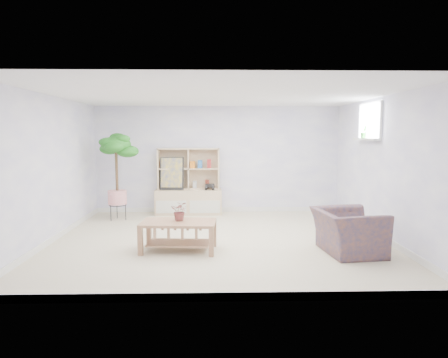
{
  "coord_description": "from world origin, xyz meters",
  "views": [
    {
      "loc": [
        -0.09,
        -6.56,
        1.76
      ],
      "look_at": [
        0.09,
        0.32,
        1.0
      ],
      "focal_mm": 32.0,
      "sensor_mm": 36.0,
      "label": 1
    }
  ],
  "objects_px": {
    "floor_tree": "(117,177)",
    "armchair": "(348,229)",
    "coffee_table": "(179,236)",
    "storage_unit": "(189,181)"
  },
  "relations": [
    {
      "from": "coffee_table",
      "to": "armchair",
      "type": "height_order",
      "value": "armchair"
    },
    {
      "from": "floor_tree",
      "to": "armchair",
      "type": "relative_size",
      "value": 1.81
    },
    {
      "from": "armchair",
      "to": "storage_unit",
      "type": "bearing_deg",
      "value": 33.63
    },
    {
      "from": "storage_unit",
      "to": "floor_tree",
      "type": "relative_size",
      "value": 0.81
    },
    {
      "from": "storage_unit",
      "to": "armchair",
      "type": "height_order",
      "value": "storage_unit"
    },
    {
      "from": "storage_unit",
      "to": "armchair",
      "type": "relative_size",
      "value": 1.47
    },
    {
      "from": "storage_unit",
      "to": "floor_tree",
      "type": "xyz_separation_m",
      "value": [
        -1.43,
        -0.59,
        0.17
      ]
    },
    {
      "from": "coffee_table",
      "to": "floor_tree",
      "type": "distance_m",
      "value": 2.78
    },
    {
      "from": "coffee_table",
      "to": "floor_tree",
      "type": "height_order",
      "value": "floor_tree"
    },
    {
      "from": "floor_tree",
      "to": "armchair",
      "type": "bearing_deg",
      "value": -31.42
    }
  ]
}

